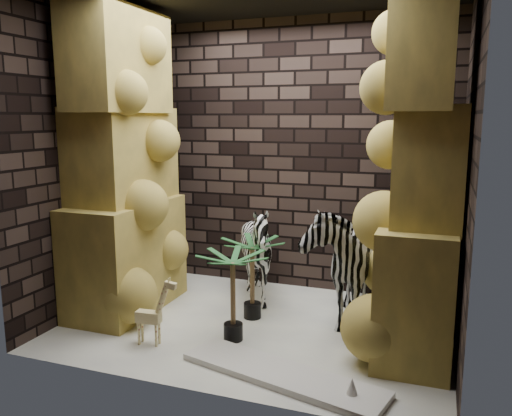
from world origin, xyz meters
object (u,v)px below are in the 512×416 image
at_px(palm_back, 233,296).
at_px(zebra_left, 257,258).
at_px(surfboard, 282,375).
at_px(palm_front, 252,278).
at_px(zebra_right, 341,249).
at_px(giraffe_toy, 148,309).

bearing_deg(palm_back, zebra_left, 96.87).
bearing_deg(zebra_left, palm_back, -65.76).
distance_m(zebra_left, surfboard, 1.67).
relative_size(palm_front, surfboard, 0.50).
bearing_deg(palm_back, palm_front, 91.93).
xyz_separation_m(zebra_left, surfboard, (0.71, -1.44, -0.46)).
height_order(zebra_left, palm_front, zebra_left).
bearing_deg(zebra_left, surfboard, -46.36).
distance_m(zebra_right, zebra_left, 0.93).
xyz_separation_m(zebra_right, palm_front, (-0.80, -0.27, -0.29)).
bearing_deg(giraffe_toy, zebra_left, 62.30).
height_order(palm_front, palm_back, palm_front).
xyz_separation_m(zebra_left, giraffe_toy, (-0.54, -1.27, -0.18)).
height_order(zebra_right, surfboard, zebra_right).
relative_size(palm_back, surfboard, 0.50).
xyz_separation_m(zebra_right, surfboard, (-0.19, -1.30, -0.67)).
relative_size(giraffe_toy, surfboard, 0.39).
bearing_deg(palm_back, zebra_right, 45.49).
height_order(zebra_right, giraffe_toy, zebra_right).
relative_size(giraffe_toy, palm_front, 0.78).
bearing_deg(zebra_right, giraffe_toy, -148.03).
distance_m(zebra_left, giraffe_toy, 1.39).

